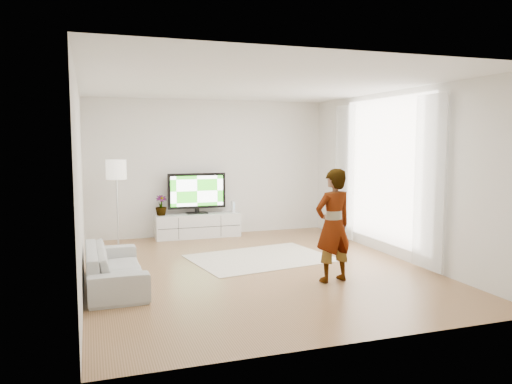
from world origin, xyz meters
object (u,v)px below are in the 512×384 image
object	(u,v)px
television	(197,192)
sofa	(115,267)
floor_lamp	(116,174)
player	(333,225)
media_console	(198,225)
rug	(261,258)

from	to	relation	value
television	sofa	size ratio (longest dim) A/B	0.63
sofa	floor_lamp	bearing A→B (deg)	-4.95
player	floor_lamp	size ratio (longest dim) A/B	0.97
media_console	floor_lamp	distance (m)	2.04
rug	player	xyz separation A→B (m)	(0.50, -1.62, 0.80)
player	sofa	xyz separation A→B (m)	(-2.90, 0.73, -0.53)
television	media_console	bearing A→B (deg)	-90.00
media_console	television	size ratio (longest dim) A/B	1.46
media_console	player	bearing A→B (deg)	-73.49
rug	television	bearing A→B (deg)	105.84
player	media_console	bearing A→B (deg)	-83.67
television	player	xyz separation A→B (m)	(1.12, -3.81, -0.13)
media_console	sofa	xyz separation A→B (m)	(-1.78, -3.05, 0.03)
rug	floor_lamp	distance (m)	3.05
rug	floor_lamp	bearing A→B (deg)	144.54
media_console	player	world-z (taller)	player
media_console	rug	world-z (taller)	media_console
media_console	sofa	world-z (taller)	sofa
media_console	player	distance (m)	3.99
sofa	television	bearing A→B (deg)	-30.79
media_console	floor_lamp	bearing A→B (deg)	-160.09
sofa	floor_lamp	xyz separation A→B (m)	(0.18, 2.47, 1.10)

